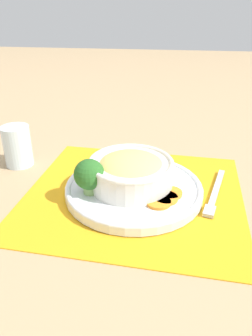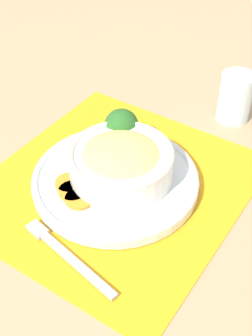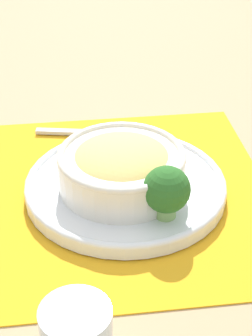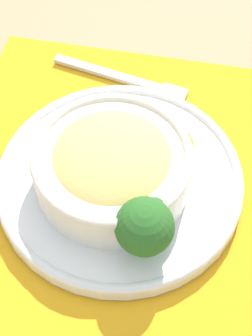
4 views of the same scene
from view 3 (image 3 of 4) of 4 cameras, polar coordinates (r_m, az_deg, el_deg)
name	(u,v)px [view 3 (image 3 of 4)]	position (r m, az deg, el deg)	size (l,w,h in m)	color
ground_plane	(126,194)	(0.78, -0.05, -2.67)	(4.00, 4.00, 0.00)	tan
placemat	(126,193)	(0.78, -0.05, -2.55)	(0.46, 0.43, 0.00)	orange
plate	(125,185)	(0.77, -0.05, -1.75)	(0.27, 0.27, 0.02)	silver
bowl	(121,166)	(0.74, -0.46, 0.19)	(0.17, 0.17, 0.06)	silver
broccoli_floret	(167,190)	(0.69, 4.15, -2.24)	(0.06, 0.06, 0.07)	#84AD5B
carrot_slice_near	(156,157)	(0.82, 3.09, 1.16)	(0.05, 0.05, 0.01)	orange
carrot_slice_middle	(144,153)	(0.82, 1.82, 1.53)	(0.05, 0.05, 0.01)	orange
carrot_slice_far	(130,151)	(0.83, 0.44, 1.70)	(0.05, 0.05, 0.01)	orange
fork	(104,133)	(0.90, -2.27, 3.55)	(0.06, 0.18, 0.01)	#B7B7BC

